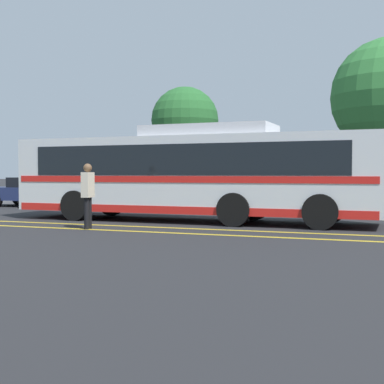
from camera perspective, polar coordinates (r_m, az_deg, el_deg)
The scene contains 9 objects.
ground_plane at distance 17.77m, azimuth 1.95°, elevation -3.06°, with size 220.00×220.00×0.00m, color #262628.
lane_strip_0 at distance 15.45m, azimuth -2.90°, elevation -3.81°, with size 0.20×31.91×0.01m, color gold.
lane_strip_1 at distance 14.36m, azimuth -4.82°, elevation -4.25°, with size 0.20×31.91×0.01m, color gold.
curb_strip at distance 23.37m, azimuth 5.40°, elevation -1.68°, with size 39.91×0.36×0.15m, color #99999E.
transit_bus at distance 17.40m, azimuth 0.06°, elevation 2.03°, with size 12.26×2.78×3.10m.
parked_car_0 at distance 26.57m, azimuth -16.91°, elevation 0.05°, with size 4.05×2.18×1.38m.
parked_car_1 at distance 23.01m, azimuth -5.78°, elevation -0.18°, with size 4.78×2.05×1.38m.
pedestrian_0 at distance 15.27m, azimuth -11.06°, elevation 0.06°, with size 0.26×0.44×1.84m.
tree_1 at distance 28.31m, azimuth -0.77°, elevation 7.60°, with size 3.53×3.53×6.12m.
Camera 1 is at (5.70, -16.76, 1.56)m, focal length 50.00 mm.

